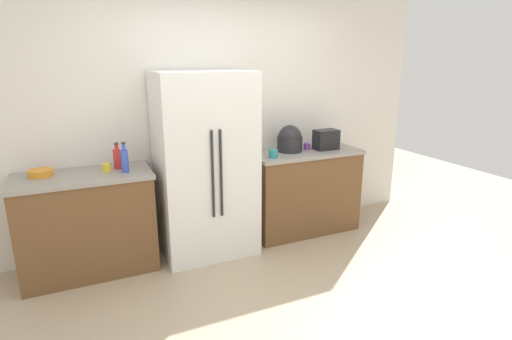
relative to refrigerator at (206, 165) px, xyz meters
The scene contains 13 objects.
ground_plane 1.59m from the refrigerator, 80.00° to the right, with size 10.05×10.05×0.00m, color tan.
kitchen_back_panel 0.69m from the refrigerator, 60.00° to the left, with size 5.02×0.10×2.83m, color silver.
counter_left 1.20m from the refrigerator, behind, with size 1.17×0.60×0.93m.
counter_right 1.23m from the refrigerator, ahead, with size 1.23×0.60×0.93m.
refrigerator is the anchor object (origin of this frame).
toaster 1.41m from the refrigerator, ahead, with size 0.26×0.17×0.22m, color black.
rice_cooker 1.00m from the refrigerator, ahead, with size 0.28×0.28×0.29m.
bottle_a 0.82m from the refrigerator, behind, with size 0.07×0.07×0.24m.
bottle_b 0.77m from the refrigerator, behind, with size 0.06×0.06×0.27m.
cup_a 0.91m from the refrigerator, behind, with size 0.08×0.08×0.07m, color yellow.
cup_b 1.21m from the refrigerator, ahead, with size 0.07×0.07×0.07m, color purple.
cup_c 0.70m from the refrigerator, ahead, with size 0.09×0.09×0.08m, color teal.
bowl_a 1.45m from the refrigerator, behind, with size 0.20×0.20×0.06m, color orange.
Camera 1 is at (-1.37, -2.39, 1.93)m, focal length 28.43 mm.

